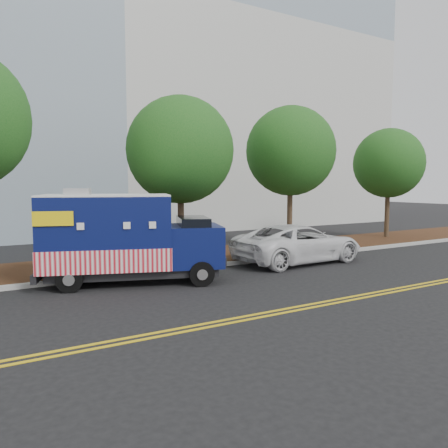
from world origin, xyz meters
TOP-DOWN VIEW (x-y plane):
  - ground at (0.00, 0.00)m, footprint 120.00×120.00m
  - curb at (0.00, 1.40)m, footprint 120.00×0.18m
  - mulch_strip at (0.00, 3.50)m, footprint 120.00×4.00m
  - centerline_near at (0.00, -4.45)m, footprint 120.00×0.10m
  - centerline_far at (0.00, -4.70)m, footprint 120.00×0.10m
  - office_building at (2.00, 22.00)m, footprint 46.00×20.00m
  - tree_b at (1.18, 2.96)m, footprint 4.26×4.26m
  - tree_c at (7.39, 3.70)m, footprint 4.32×4.32m
  - tree_d at (14.61, 3.77)m, footprint 3.94×3.94m
  - sign_post at (-3.27, 1.99)m, footprint 0.06×0.06m
  - food_truck at (-1.97, 0.55)m, footprint 6.14×3.86m
  - white_car at (5.32, 0.59)m, footprint 5.65×2.75m

SIDE VIEW (x-z plane):
  - ground at x=0.00m, z-range 0.00..0.00m
  - centerline_near at x=0.00m, z-range 0.00..0.01m
  - centerline_far at x=0.00m, z-range 0.00..0.01m
  - curb at x=0.00m, z-range 0.00..0.15m
  - mulch_strip at x=0.00m, z-range 0.00..0.15m
  - white_car at x=5.32m, z-range 0.00..1.55m
  - sign_post at x=-3.27m, z-range 0.00..2.40m
  - food_truck at x=-1.97m, z-range -0.14..2.91m
  - tree_d at x=14.61m, z-range 1.19..7.53m
  - tree_b at x=1.18m, z-range 1.19..7.86m
  - tree_c at x=7.39m, z-range 1.30..8.24m
  - office_building at x=2.00m, z-range 0.00..30.40m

